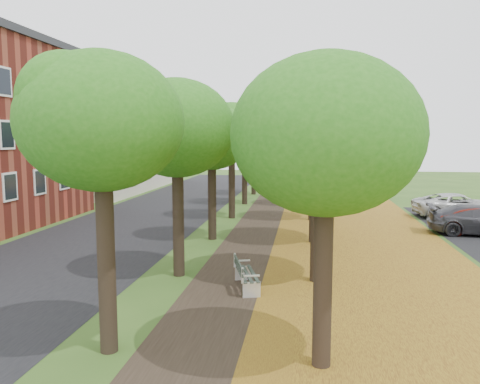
% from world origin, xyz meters
% --- Properties ---
extents(ground, '(120.00, 120.00, 0.00)m').
position_xyz_m(ground, '(0.00, 0.00, 0.00)').
color(ground, '#2D4C19').
rests_on(ground, ground).
extents(street_asphalt, '(8.00, 70.00, 0.01)m').
position_xyz_m(street_asphalt, '(-7.50, 15.00, 0.00)').
color(street_asphalt, black).
rests_on(street_asphalt, ground).
extents(footpath, '(3.20, 70.00, 0.01)m').
position_xyz_m(footpath, '(0.00, 15.00, 0.00)').
color(footpath, black).
rests_on(footpath, ground).
extents(leaf_verge, '(7.50, 70.00, 0.01)m').
position_xyz_m(leaf_verge, '(5.00, 15.00, 0.01)').
color(leaf_verge, olive).
rests_on(leaf_verge, ground).
extents(tree_row_west, '(3.96, 33.96, 6.81)m').
position_xyz_m(tree_row_west, '(-2.20, 15.00, 5.09)').
color(tree_row_west, black).
rests_on(tree_row_west, ground).
extents(tree_row_east, '(3.96, 33.96, 6.81)m').
position_xyz_m(tree_row_east, '(2.60, 15.00, 5.09)').
color(tree_row_east, black).
rests_on(tree_row_east, ground).
extents(building_cream, '(10.30, 20.30, 10.40)m').
position_xyz_m(building_cream, '(-17.00, 33.00, 5.21)').
color(building_cream, beige).
rests_on(building_cream, ground).
extents(bench, '(1.09, 2.04, 0.93)m').
position_xyz_m(bench, '(0.31, 4.87, 0.48)').
color(bench, '#2B352E').
rests_on(bench, ground).
extents(car_red, '(4.29, 1.50, 1.41)m').
position_xyz_m(car_red, '(11.00, 15.03, 0.71)').
color(car_red, maroon).
rests_on(car_red, ground).
extents(car_white, '(5.47, 2.88, 1.47)m').
position_xyz_m(car_white, '(11.49, 20.11, 0.73)').
color(car_white, silver).
rests_on(car_white, ground).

